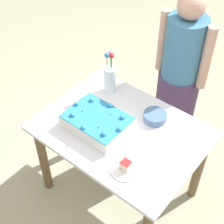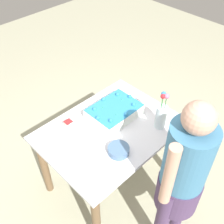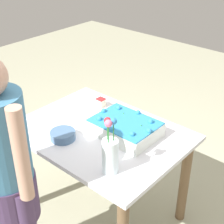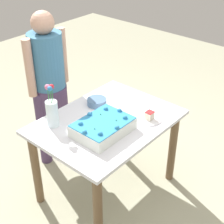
{
  "view_description": "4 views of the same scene",
  "coord_description": "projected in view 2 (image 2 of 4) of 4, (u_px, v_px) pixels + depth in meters",
  "views": [
    {
      "loc": [
        0.98,
        -1.3,
        2.5
      ],
      "look_at": [
        -0.08,
        -0.01,
        0.87
      ],
      "focal_mm": 55.0,
      "sensor_mm": 36.0,
      "label": 1
    },
    {
      "loc": [
        1.13,
        1.17,
        2.45
      ],
      "look_at": [
        -0.07,
        -0.04,
        0.87
      ],
      "focal_mm": 45.0,
      "sensor_mm": 36.0,
      "label": 2
    },
    {
      "loc": [
        -1.35,
        1.42,
        2.03
      ],
      "look_at": [
        -0.05,
        -0.06,
        0.89
      ],
      "focal_mm": 55.0,
      "sensor_mm": 36.0,
      "label": 3
    },
    {
      "loc": [
        -1.71,
        -1.54,
        2.26
      ],
      "look_at": [
        -0.0,
        -0.06,
        0.85
      ],
      "focal_mm": 55.0,
      "sensor_mm": 36.0,
      "label": 4
    }
  ],
  "objects": [
    {
      "name": "ground_plane",
      "position": [
        110.0,
        180.0,
        2.86
      ],
      "size": [
        8.0,
        8.0,
        0.0
      ],
      "primitive_type": "plane",
      "color": "#A7A68A"
    },
    {
      "name": "dining_table",
      "position": [
        110.0,
        140.0,
        2.44
      ],
      "size": [
        1.14,
        0.85,
        0.75
      ],
      "color": "silver",
      "rests_on": "ground_plane"
    },
    {
      "name": "sheet_cake",
      "position": [
        114.0,
        111.0,
        2.43
      ],
      "size": [
        0.43,
        0.32,
        0.12
      ],
      "color": "white",
      "rests_on": "dining_table"
    },
    {
      "name": "serving_plate_with_slice",
      "position": [
        69.0,
        126.0,
        2.35
      ],
      "size": [
        0.2,
        0.2,
        0.07
      ],
      "color": "white",
      "rests_on": "dining_table"
    },
    {
      "name": "cake_knife",
      "position": [
        79.0,
        154.0,
        2.15
      ],
      "size": [
        0.22,
        0.08,
        0.0
      ],
      "primitive_type": "cube",
      "rotation": [
        0.0,
        0.0,
        3.41
      ],
      "color": "silver",
      "rests_on": "dining_table"
    },
    {
      "name": "flower_vase",
      "position": [
        161.0,
        115.0,
        2.29
      ],
      "size": [
        0.09,
        0.09,
        0.36
      ],
      "color": "white",
      "rests_on": "dining_table"
    },
    {
      "name": "fruit_bowl",
      "position": [
        119.0,
        150.0,
        2.15
      ],
      "size": [
        0.17,
        0.17,
        0.06
      ],
      "primitive_type": "cylinder",
      "color": "#4D6E95",
      "rests_on": "dining_table"
    },
    {
      "name": "person_standing",
      "position": [
        182.0,
        175.0,
        1.89
      ],
      "size": [
        0.45,
        0.31,
        1.49
      ],
      "rotation": [
        0.0,
        0.0,
        -1.57
      ],
      "color": "#4A3559",
      "rests_on": "ground_plane"
    }
  ]
}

